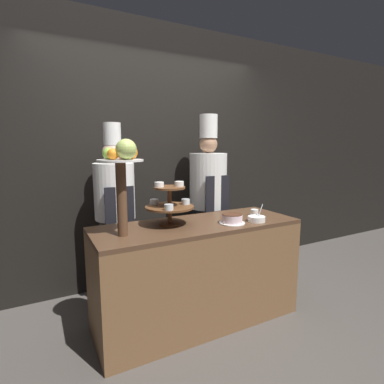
# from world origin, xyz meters

# --- Properties ---
(ground_plane) EXTENTS (14.00, 14.00, 0.00)m
(ground_plane) POSITION_xyz_m (0.00, 0.00, 0.00)
(ground_plane) COLOR #47423D
(wall_back) EXTENTS (10.00, 0.06, 2.80)m
(wall_back) POSITION_xyz_m (0.00, 1.31, 1.40)
(wall_back) COLOR black
(wall_back) RESTS_ON ground_plane
(buffet_counter) EXTENTS (1.73, 0.62, 0.87)m
(buffet_counter) POSITION_xyz_m (0.00, 0.31, 0.43)
(buffet_counter) COLOR brown
(buffet_counter) RESTS_ON ground_plane
(tiered_stand) EXTENTS (0.40, 0.40, 0.36)m
(tiered_stand) POSITION_xyz_m (-0.22, 0.38, 1.05)
(tiered_stand) COLOR brown
(tiered_stand) RESTS_ON buffet_counter
(fruit_pedestal) EXTENTS (0.32, 0.32, 0.69)m
(fruit_pedestal) POSITION_xyz_m (-0.63, 0.24, 1.36)
(fruit_pedestal) COLOR brown
(fruit_pedestal) RESTS_ON buffet_counter
(cake_round) EXTENTS (0.21, 0.21, 0.08)m
(cake_round) POSITION_xyz_m (0.25, 0.17, 0.91)
(cake_round) COLOR white
(cake_round) RESTS_ON buffet_counter
(cup_white) EXTENTS (0.07, 0.07, 0.06)m
(cup_white) POSITION_xyz_m (0.59, 0.30, 0.90)
(cup_white) COLOR white
(cup_white) RESTS_ON buffet_counter
(serving_bowl_near) EXTENTS (0.15, 0.15, 0.15)m
(serving_bowl_near) POSITION_xyz_m (0.47, 0.13, 0.89)
(serving_bowl_near) COLOR white
(serving_bowl_near) RESTS_ON buffet_counter
(chef_left) EXTENTS (0.37, 0.37, 1.71)m
(chef_left) POSITION_xyz_m (-0.53, 0.93, 0.93)
(chef_left) COLOR #38332D
(chef_left) RESTS_ON ground_plane
(chef_center_left) EXTENTS (0.40, 0.40, 1.83)m
(chef_center_left) POSITION_xyz_m (0.47, 0.93, 0.99)
(chef_center_left) COLOR #28282D
(chef_center_left) RESTS_ON ground_plane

